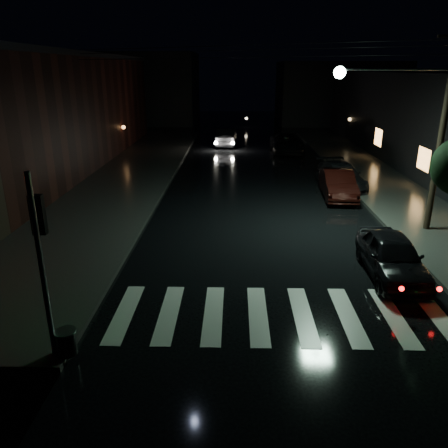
# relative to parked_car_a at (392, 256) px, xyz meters

# --- Properties ---
(ground) EXTENTS (120.00, 120.00, 0.00)m
(ground) POSITION_rel_parked_car_a_xyz_m (-6.72, -3.00, -0.67)
(ground) COLOR black
(ground) RESTS_ON ground
(sidewalk_left) EXTENTS (6.00, 44.00, 0.15)m
(sidewalk_left) POSITION_rel_parked_car_a_xyz_m (-11.72, 11.00, -0.60)
(sidewalk_left) COLOR #282826
(sidewalk_left) RESTS_ON ground
(sidewalk_right) EXTENTS (4.00, 44.00, 0.15)m
(sidewalk_right) POSITION_rel_parked_car_a_xyz_m (3.28, 11.00, -0.60)
(sidewalk_right) COLOR #282826
(sidewalk_right) RESTS_ON ground
(building_left) EXTENTS (10.00, 36.00, 7.00)m
(building_left) POSITION_rel_parked_car_a_xyz_m (-18.72, 13.00, 2.83)
(building_left) COLOR black
(building_left) RESTS_ON ground
(building_far_left) EXTENTS (14.00, 10.00, 8.00)m
(building_far_left) POSITION_rel_parked_car_a_xyz_m (-16.72, 42.00, 3.33)
(building_far_left) COLOR black
(building_far_left) RESTS_ON ground
(building_far_right) EXTENTS (14.00, 10.00, 7.00)m
(building_far_right) POSITION_rel_parked_car_a_xyz_m (7.28, 42.00, 2.83)
(building_far_right) COLOR black
(building_far_right) RESTS_ON ground
(crosswalk) EXTENTS (9.00, 3.00, 0.01)m
(crosswalk) POSITION_rel_parked_car_a_xyz_m (-3.72, -2.50, -0.67)
(crosswalk) COLOR beige
(crosswalk) RESTS_ON ground
(signal_pole_corner) EXTENTS (0.68, 0.61, 4.20)m
(signal_pole_corner) POSITION_rel_parked_car_a_xyz_m (-8.86, -4.46, 0.87)
(signal_pole_corner) COLOR slate
(signal_pole_corner) RESTS_ON ground
(utility_pole) EXTENTS (4.92, 0.44, 8.00)m
(utility_pole) POSITION_rel_parked_car_a_xyz_m (2.11, 4.00, 3.92)
(utility_pole) COLOR black
(utility_pole) RESTS_ON ground
(parked_car_a) EXTENTS (1.70, 4.00, 1.35)m
(parked_car_a) POSITION_rel_parked_car_a_xyz_m (0.00, 0.00, 0.00)
(parked_car_a) COLOR black
(parked_car_a) RESTS_ON ground
(parked_car_b) EXTENTS (1.74, 4.29, 1.38)m
(parked_car_b) POSITION_rel_parked_car_a_xyz_m (0.28, 8.94, 0.02)
(parked_car_b) COLOR black
(parked_car_b) RESTS_ON ground
(parked_car_c) EXTENTS (2.29, 4.74, 1.33)m
(parked_car_c) POSITION_rel_parked_car_a_xyz_m (0.88, 10.96, -0.01)
(parked_car_c) COLOR black
(parked_car_c) RESTS_ON ground
(parked_car_d) EXTENTS (2.40, 5.17, 1.43)m
(parked_car_d) POSITION_rel_parked_car_a_xyz_m (-0.92, 21.58, 0.04)
(parked_car_d) COLOR black
(parked_car_d) RESTS_ON ground
(oncoming_car) EXTENTS (1.77, 4.53, 1.47)m
(oncoming_car) POSITION_rel_parked_car_a_xyz_m (-5.70, 24.68, 0.06)
(oncoming_car) COLOR black
(oncoming_car) RESTS_ON ground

